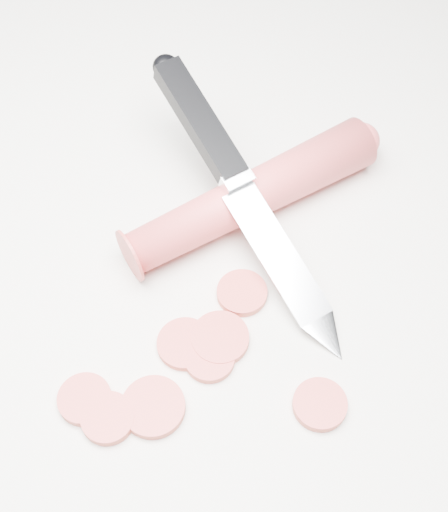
{
  "coord_description": "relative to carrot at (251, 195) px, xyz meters",
  "views": [
    {
      "loc": [
        0.01,
        -0.25,
        0.42
      ],
      "look_at": [
        0.01,
        0.01,
        0.02
      ],
      "focal_mm": 50.0,
      "sensor_mm": 36.0,
      "label": 1
    }
  ],
  "objects": [
    {
      "name": "kitchen_knife",
      "position": [
        -0.0,
        -0.02,
        0.02
      ],
      "size": [
        0.15,
        0.22,
        0.08
      ],
      "primitive_type": null,
      "color": "silver",
      "rests_on": "ground"
    },
    {
      "name": "carrot_slice_6",
      "position": [
        -0.02,
        -0.1,
        -0.02
      ],
      "size": [
        0.04,
        0.04,
        0.01
      ],
      "primitive_type": "cylinder",
      "color": "#C43733",
      "rests_on": "ground"
    },
    {
      "name": "ground",
      "position": [
        -0.03,
        -0.06,
        -0.02
      ],
      "size": [
        2.4,
        2.4,
        0.0
      ],
      "primitive_type": "plane",
      "color": "silver",
      "rests_on": "ground"
    },
    {
      "name": "carrot",
      "position": [
        0.0,
        0.0,
        0.0
      ],
      "size": [
        0.18,
        0.13,
        0.03
      ],
      "primitive_type": "cylinder",
      "rotation": [
        1.57,
        0.0,
        -1.03
      ],
      "color": "#D33C40",
      "rests_on": "ground"
    },
    {
      "name": "carrot_slice_2",
      "position": [
        -0.01,
        -0.07,
        -0.02
      ],
      "size": [
        0.03,
        0.03,
        0.01
      ],
      "primitive_type": "cylinder",
      "color": "#C43733",
      "rests_on": "ground"
    },
    {
      "name": "carrot_slice_3",
      "position": [
        -0.05,
        -0.11,
        -0.02
      ],
      "size": [
        0.04,
        0.04,
        0.01
      ],
      "primitive_type": "cylinder",
      "color": "#C43733",
      "rests_on": "ground"
    },
    {
      "name": "carrot_slice_7",
      "position": [
        -0.11,
        -0.14,
        -0.02
      ],
      "size": [
        0.03,
        0.03,
        0.01
      ],
      "primitive_type": "cylinder",
      "color": "#C43733",
      "rests_on": "ground"
    },
    {
      "name": "carrot_slice_5",
      "position": [
        -0.03,
        -0.12,
        -0.02
      ],
      "size": [
        0.03,
        0.03,
        0.01
      ],
      "primitive_type": "cylinder",
      "color": "#C43733",
      "rests_on": "ground"
    },
    {
      "name": "carrot_slice_0",
      "position": [
        -0.06,
        -0.15,
        -0.02
      ],
      "size": [
        0.04,
        0.04,
        0.01
      ],
      "primitive_type": "cylinder",
      "color": "#C43733",
      "rests_on": "ground"
    },
    {
      "name": "carrot_slice_4",
      "position": [
        0.04,
        -0.15,
        -0.02
      ],
      "size": [
        0.03,
        0.03,
        0.01
      ],
      "primitive_type": "cylinder",
      "color": "#C43733",
      "rests_on": "ground"
    },
    {
      "name": "carrot_slice_1",
      "position": [
        -0.09,
        -0.16,
        -0.02
      ],
      "size": [
        0.03,
        0.03,
        0.01
      ],
      "primitive_type": "cylinder",
      "color": "#C43733",
      "rests_on": "ground"
    }
  ]
}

